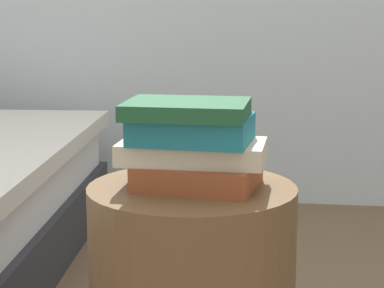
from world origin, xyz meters
name	(u,v)px	position (x,y,z in m)	size (l,w,h in m)	color
book_rust	(197,175)	(0.01, 0.00, 0.60)	(0.23, 0.18, 0.05)	#994723
book_cream	(191,152)	(0.00, 0.01, 0.65)	(0.29, 0.16, 0.04)	beige
book_teal	(192,129)	(0.00, 0.00, 0.70)	(0.23, 0.17, 0.05)	#1E727F
book_forest	(187,109)	(-0.01, -0.01, 0.74)	(0.24, 0.18, 0.03)	#1E512D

